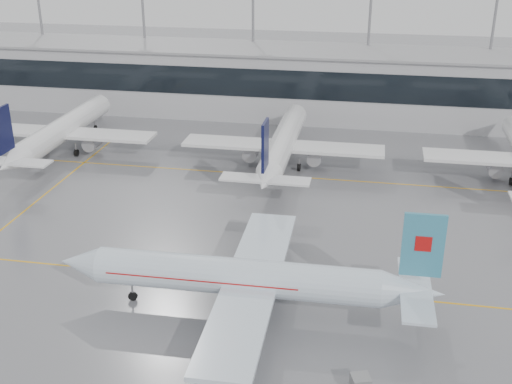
# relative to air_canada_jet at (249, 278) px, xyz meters

# --- Properties ---
(ground) EXTENTS (320.00, 320.00, 0.00)m
(ground) POSITION_rel_air_canada_jet_xyz_m (-2.54, 4.91, -3.60)
(ground) COLOR slate
(ground) RESTS_ON ground
(taxi_line_main) EXTENTS (120.00, 0.25, 0.01)m
(taxi_line_main) POSITION_rel_air_canada_jet_xyz_m (-2.54, 4.91, -3.59)
(taxi_line_main) COLOR #ECA610
(taxi_line_main) RESTS_ON ground
(taxi_line_north) EXTENTS (120.00, 0.25, 0.01)m
(taxi_line_north) POSITION_rel_air_canada_jet_xyz_m (-2.54, 34.91, -3.59)
(taxi_line_north) COLOR #ECA610
(taxi_line_north) RESTS_ON ground
(taxi_line_cross) EXTENTS (0.25, 60.00, 0.01)m
(taxi_line_cross) POSITION_rel_air_canada_jet_xyz_m (-32.54, 19.91, -3.59)
(taxi_line_cross) COLOR #ECA610
(taxi_line_cross) RESTS_ON ground
(terminal) EXTENTS (180.00, 15.00, 12.00)m
(terminal) POSITION_rel_air_canada_jet_xyz_m (-2.54, 66.91, 2.40)
(terminal) COLOR #AAAAAE
(terminal) RESTS_ON ground
(terminal_glass) EXTENTS (180.00, 0.20, 5.00)m
(terminal_glass) POSITION_rel_air_canada_jet_xyz_m (-2.54, 59.36, 3.90)
(terminal_glass) COLOR black
(terminal_glass) RESTS_ON ground
(terminal_roof) EXTENTS (182.00, 16.00, 0.40)m
(terminal_roof) POSITION_rel_air_canada_jet_xyz_m (-2.54, 66.91, 8.60)
(terminal_roof) COLOR gray
(terminal_roof) RESTS_ON ground
(light_masts) EXTENTS (156.40, 1.00, 22.60)m
(light_masts) POSITION_rel_air_canada_jet_xyz_m (-2.54, 72.91, 9.75)
(light_masts) COLOR gray
(light_masts) RESTS_ON ground
(air_canada_jet) EXTENTS (36.16, 28.80, 11.35)m
(air_canada_jet) POSITION_rel_air_canada_jet_xyz_m (0.00, 0.00, 0.00)
(air_canada_jet) COLOR silver
(air_canada_jet) RESTS_ON ground
(parked_jet_b) EXTENTS (29.64, 36.96, 11.72)m
(parked_jet_b) POSITION_rel_air_canada_jet_xyz_m (-37.54, 38.60, 0.11)
(parked_jet_b) COLOR white
(parked_jet_b) RESTS_ON ground
(parked_jet_c) EXTENTS (29.64, 36.96, 11.72)m
(parked_jet_c) POSITION_rel_air_canada_jet_xyz_m (-2.54, 38.60, 0.11)
(parked_jet_c) COLOR white
(parked_jet_c) RESTS_ON ground
(gse_unit) EXTENTS (1.80, 1.73, 1.45)m
(gse_unit) POSITION_rel_air_canada_jet_xyz_m (10.67, -9.38, -2.87)
(gse_unit) COLOR slate
(gse_unit) RESTS_ON ground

